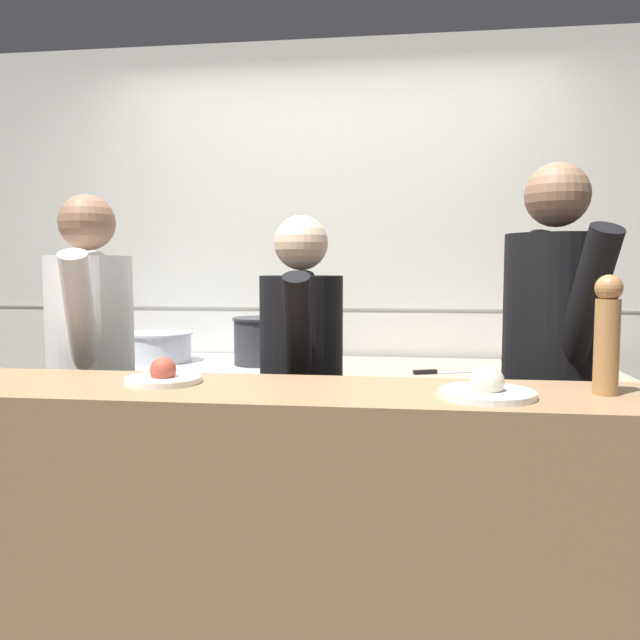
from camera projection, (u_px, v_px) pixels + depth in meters
wall_back_tiled at (332, 282)px, 3.46m from camera, size 8.00×0.06×2.60m
oven_range at (203, 448)px, 3.21m from camera, size 1.19×0.71×0.89m
prep_counter at (470, 459)px, 3.04m from camera, size 1.37×0.65×0.89m
pass_counter at (302, 563)px, 1.83m from camera, size 3.41×0.45×1.03m
stock_pot at (160, 346)px, 3.22m from camera, size 0.34×0.34×0.15m
sauce_pot at (259, 340)px, 3.12m from camera, size 0.27×0.27×0.24m
mixing_bowl_steel at (540, 361)px, 2.96m from camera, size 0.28×0.28×0.08m
chefs_knife at (445, 372)px, 2.86m from camera, size 0.37×0.16×0.02m
plated_dish_appetiser at (163, 376)px, 1.87m from camera, size 0.23×0.23×0.08m
plated_dish_dessert at (487, 389)px, 1.67m from camera, size 0.26×0.26×0.09m
pepper_mill at (607, 332)px, 1.69m from camera, size 0.07×0.07×0.33m
chef_head_cook at (92, 379)px, 2.52m from camera, size 0.43×0.72×1.67m
chef_sous at (301, 397)px, 2.43m from camera, size 0.35×0.69×1.58m
chef_line at (551, 376)px, 2.30m from camera, size 0.43×0.77×1.76m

